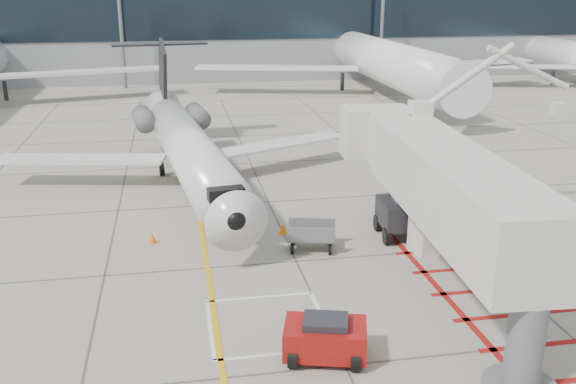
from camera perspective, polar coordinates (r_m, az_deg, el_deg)
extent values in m
plane|color=gray|center=(24.20, 2.57, -10.03)|extent=(260.00, 260.00, 0.00)
cone|color=orange|center=(30.16, -11.97, -4.00)|extent=(0.37, 0.37, 0.51)
cone|color=orange|center=(30.59, -0.44, -3.23)|extent=(0.39, 0.39, 0.54)
cube|color=gray|center=(92.09, -1.02, 15.40)|extent=(180.00, 28.00, 14.00)
cube|color=black|center=(78.23, 0.71, 15.64)|extent=(180.00, 0.10, 6.00)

